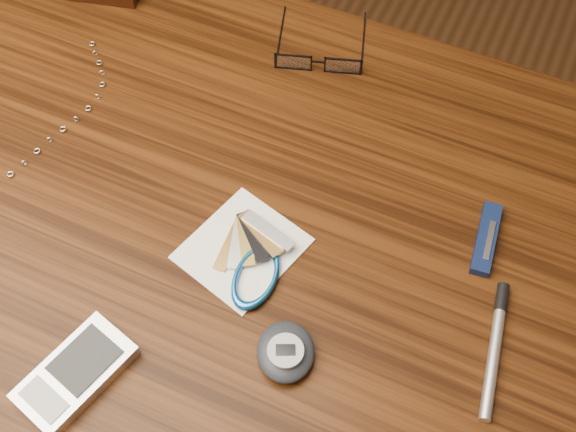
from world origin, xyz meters
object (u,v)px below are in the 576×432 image
Objects in this scene: pocket_knife at (486,239)px; eyeglasses at (319,61)px; pedometer at (286,352)px; notepad_keys at (250,260)px; silver_pen at (496,338)px; pda_phone at (76,373)px; desk at (233,273)px.

eyeglasses is at bearing 148.54° from pocket_knife.
notepad_keys is (-0.07, 0.08, -0.01)m from pedometer.
silver_pen is at bearing -41.40° from eyeglasses.
eyeglasses is at bearing 108.46° from pedometer.
pedometer is at bearing -151.07° from silver_pen.
pedometer is (0.17, 0.10, 0.00)m from pda_phone.
eyeglasses is 0.28m from notepad_keys.
notepad_keys is at bearing -34.07° from desk.
pocket_knife is 0.11m from silver_pen.
pedometer is 0.58× the size of notepad_keys.
pocket_knife and silver_pen have the same top height.
pda_phone is at bearing -96.11° from eyeglasses.
notepad_keys reaches higher than silver_pen.
pda_phone reaches higher than notepad_keys.
pedometer reaches higher than eyeglasses.
pda_phone is at bearing -149.69° from pedometer.
notepad_keys is (0.04, -0.03, 0.11)m from desk.
silver_pen is (0.29, -0.01, 0.11)m from desk.
desk is 11.63× the size of pocket_knife.
notepad_keys is 0.97× the size of silver_pen.
notepad_keys is 1.56× the size of pocket_knife.
pedometer is 0.20m from silver_pen.
desk is 8.52× the size of pda_phone.
notepad_keys is at bearing -175.57° from silver_pen.
eyeglasses is 1.00× the size of notepad_keys.
desk is 7.43× the size of eyeglasses.
desk is 12.83× the size of pedometer.
desk is at bearing -89.26° from eyeglasses.
notepad_keys is (0.09, 0.17, -0.00)m from pda_phone.
notepad_keys is at bearing -149.81° from pocket_knife.
desk is 0.19m from pedometer.
desk is 0.31m from silver_pen.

